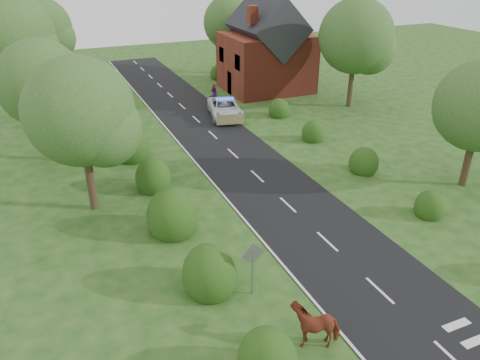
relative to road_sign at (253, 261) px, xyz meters
name	(u,v)px	position (x,y,z in m)	size (l,w,h in m)	color
ground	(380,291)	(5.00, -2.00, -1.65)	(120.00, 120.00, 0.00)	#1E4A17
road	(239,159)	(5.00, 13.00, -1.64)	(6.00, 70.00, 0.02)	black
road_markings	(228,175)	(3.40, 10.93, -1.63)	(4.96, 70.00, 0.01)	white
hedgerow_left	(157,187)	(-1.51, 9.69, -0.91)	(2.75, 50.41, 3.00)	#214413
hedgerow_right	(352,157)	(11.60, 9.21, -1.10)	(2.10, 45.78, 2.10)	#214413
tree_left_a	(86,116)	(-4.75, 9.86, 3.69)	(5.74, 5.60, 8.38)	#332316
tree_left_b	(46,87)	(-6.25, 17.86, 3.39)	(5.74, 5.60, 8.07)	#332316
tree_left_c	(16,39)	(-7.70, 27.83, 4.88)	(6.97, 6.80, 10.22)	#332316
tree_left_d	(44,31)	(-5.23, 37.85, 3.98)	(6.15, 6.00, 8.89)	#332316
tree_right_b	(360,39)	(19.29, 19.84, 4.28)	(6.56, 6.40, 9.40)	#332316
tree_right_c	(233,25)	(14.27, 35.85, 3.69)	(6.15, 6.00, 8.58)	#332316
road_sign	(253,261)	(0.00, 0.00, 0.00)	(1.06, 0.08, 2.53)	gray
house	(267,52)	(14.49, 28.00, 2.13)	(8.00, 7.40, 9.17)	maroon
cow	(315,325)	(1.00, -3.24, -0.94)	(1.07, 2.02, 1.44)	maroon
police_van	(225,108)	(7.50, 21.69, -0.90)	(3.60, 5.85, 1.65)	silver
pedestrian_red	(214,93)	(8.15, 26.05, -0.79)	(0.63, 0.41, 1.72)	#9F0A13
pedestrian_purple	(213,97)	(7.66, 24.88, -0.75)	(0.88, 0.69, 1.81)	#492777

